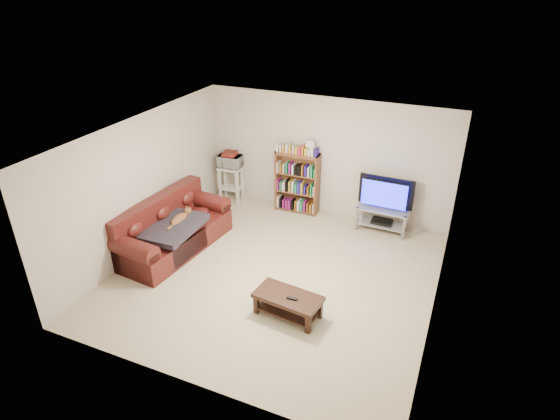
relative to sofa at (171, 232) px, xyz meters
The scene contains 19 objects.
floor 2.10m from the sofa, ahead, with size 5.00×5.00×0.00m, color beige.
ceiling 2.93m from the sofa, ahead, with size 5.00×5.00×0.00m, color white.
wall_back 3.33m from the sofa, 49.84° to the left, with size 5.00×5.00×0.00m, color beige.
wall_front 3.39m from the sofa, 50.74° to the right, with size 5.00×5.00×0.00m, color beige.
wall_left 0.97m from the sofa, behind, with size 5.00×5.00×0.00m, color beige.
wall_right 4.66m from the sofa, ahead, with size 5.00×5.00×0.00m, color beige.
sofa is the anchor object (origin of this frame).
blanket 0.33m from the sofa, 44.76° to the right, with size 0.85×1.10×0.10m, color #27222A.
cat 0.34m from the sofa, ahead, with size 0.24×0.60×0.18m, color brown, non-canonical shape.
coffee_table 2.79m from the sofa, 18.73° to the right, with size 1.02×0.60×0.35m.
remote 2.88m from the sofa, 19.23° to the right, with size 0.16×0.04×0.02m, color black.
tv_stand 3.97m from the sofa, 32.35° to the left, with size 0.97×0.45×0.48m.
television 3.99m from the sofa, 32.35° to the left, with size 1.04×0.14×0.60m, color black.
dvd_player 3.97m from the sofa, 32.35° to the left, with size 0.38×0.27×0.06m, color black.
bookshelf 2.75m from the sofa, 55.46° to the left, with size 0.90×0.29×1.29m.
shelf_clutter 2.99m from the sofa, 53.98° to the left, with size 0.65×0.21×0.28m.
microwave_stand 2.16m from the sofa, 88.31° to the left, with size 0.51×0.39×0.78m.
microwave 2.23m from the sofa, 88.31° to the left, with size 0.48×0.32×0.26m, color silver.
game_boxes 2.28m from the sofa, 88.31° to the left, with size 0.28×0.25×0.05m, color maroon.
Camera 1 is at (2.58, -5.85, 4.53)m, focal length 30.00 mm.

